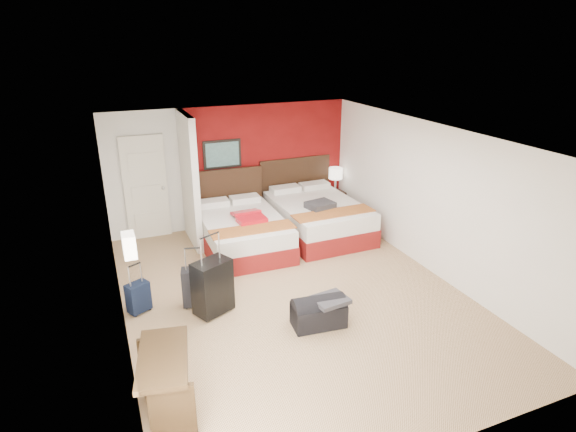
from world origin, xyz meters
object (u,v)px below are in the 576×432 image
bed_right (318,218)px  table_lamp (335,180)px  duffel_bag (319,314)px  red_suitcase_open (249,217)px  bed_left (243,233)px  desk (166,388)px  nightstand (335,203)px  suitcase_charcoal (196,288)px  suitcase_black (213,289)px  suitcase_navy (138,299)px

bed_right → table_lamp: size_ratio=4.09×
duffel_bag → red_suitcase_open: bearing=98.2°
bed_left → desk: 4.30m
nightstand → bed_left: bearing=-160.5°
bed_left → duffel_bag: bearing=-84.5°
red_suitcase_open → suitcase_charcoal: size_ratio=1.22×
desk → bed_left: bearing=73.0°
red_suitcase_open → table_lamp: bearing=22.8°
suitcase_black → desk: size_ratio=0.82×
duffel_bag → suitcase_black: bearing=151.4°
table_lamp → suitcase_navy: table_lamp is taller
nightstand → duffel_bag: 4.46m
duffel_bag → desk: desk is taller
nightstand → duffel_bag: (-2.26, -3.84, -0.08)m
suitcase_navy → duffel_bag: suitcase_navy is taller
bed_right → suitcase_navy: bearing=-156.8°
bed_left → bed_right: size_ratio=0.94×
nightstand → suitcase_navy: size_ratio=1.19×
suitcase_navy → desk: size_ratio=0.45×
suitcase_black → bed_left: bearing=36.5°
bed_right → suitcase_black: suitcase_black is taller
desk → suitcase_charcoal: bearing=81.2°
suitcase_black → suitcase_charcoal: suitcase_black is taller
bed_left → suitcase_black: (-1.06, -1.97, 0.09)m
suitcase_navy → duffel_bag: (2.28, -1.30, -0.04)m
suitcase_charcoal → duffel_bag: bearing=-24.7°
table_lamp → desk: 6.58m
duffel_bag → desk: size_ratio=0.75×
bed_right → desk: size_ratio=2.29×
suitcase_charcoal → suitcase_navy: (-0.82, 0.14, -0.07)m
red_suitcase_open → suitcase_navy: 2.63m
nightstand → table_lamp: size_ratio=0.96×
bed_left → suitcase_navy: size_ratio=4.74×
nightstand → suitcase_black: suitcase_black is taller
nightstand → suitcase_navy: 5.20m
duffel_bag → suitcase_charcoal: bearing=147.3°
suitcase_black → suitcase_navy: size_ratio=1.81×
bed_left → red_suitcase_open: red_suitcase_open is taller
table_lamp → suitcase_charcoal: 4.61m
suitcase_navy → bed_right: bearing=-3.7°
table_lamp → suitcase_charcoal: table_lamp is taller
table_lamp → red_suitcase_open: bearing=-155.1°
red_suitcase_open → nightstand: bearing=22.8°
bed_left → suitcase_navy: (-2.06, -1.53, -0.09)m
desk → duffel_bag: bearing=34.3°
bed_right → table_lamp: bearing=45.1°
suitcase_black → desk: 2.06m
suitcase_black → suitcase_charcoal: bearing=97.6°
suitcase_black → suitcase_charcoal: size_ratio=1.39×
table_lamp → desk: bearing=-133.0°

